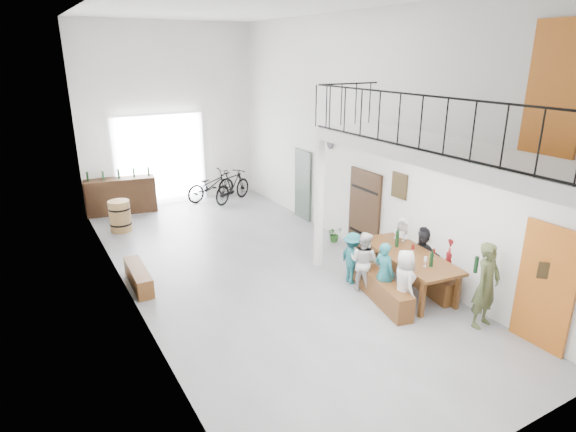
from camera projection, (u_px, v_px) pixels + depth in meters
floor at (258, 269)px, 10.76m from camera, size 12.00×12.00×0.00m
room_walls at (255, 108)px, 9.60m from camera, size 12.00×12.00×12.00m
gateway_portal at (161, 161)px, 14.99m from camera, size 2.80×0.08×2.80m
right_wall_decor at (414, 198)px, 9.93m from camera, size 0.07×8.28×5.07m
balcony at (441, 154)px, 8.16m from camera, size 1.52×5.62×4.00m
tasting_table at (409, 258)px, 9.62m from camera, size 1.25×2.43×0.79m
bench_inner at (378, 286)px, 9.45m from camera, size 0.79×2.16×0.49m
bench_wall at (418, 274)px, 10.00m from camera, size 0.59×2.10×0.48m
tableware at (411, 245)px, 9.67m from camera, size 0.61×1.52×0.35m
side_bench at (139, 277)px, 9.93m from camera, size 0.35×1.45×0.41m
oak_barrel at (120, 216)px, 12.94m from camera, size 0.58×0.58×0.85m
serving_counter at (121, 196)px, 14.39m from camera, size 2.08×0.89×1.06m
counter_bottles at (119, 174)px, 14.17m from camera, size 1.76×0.27×0.28m
guest_left_a at (404, 282)px, 8.77m from camera, size 0.57×0.71×1.25m
guest_left_b at (384, 273)px, 9.15m from camera, size 0.37×0.50×1.24m
guest_left_c at (364, 262)px, 9.64m from camera, size 0.67×0.75×1.25m
guest_left_d at (352, 258)px, 9.97m from camera, size 0.47×0.75×1.11m
guest_right_a at (450, 265)px, 9.52m from camera, size 0.31×0.72×1.21m
guest_right_b at (424, 254)px, 10.04m from camera, size 0.43×1.16×1.23m
guest_right_c at (404, 244)px, 10.58m from camera, size 0.51×0.67×1.23m
host_standing at (486, 285)px, 8.32m from camera, size 0.62×0.45×1.56m
potted_plant at (334, 234)px, 12.28m from camera, size 0.38×0.34×0.41m
bicycle_near at (211, 185)px, 15.70m from camera, size 1.91×1.07×0.95m
bicycle_far at (233, 186)px, 15.46m from camera, size 1.74×1.25×1.03m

